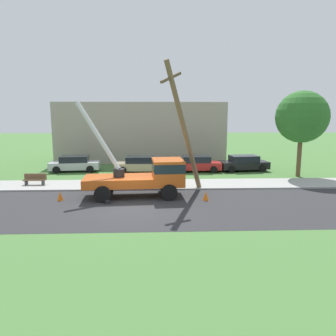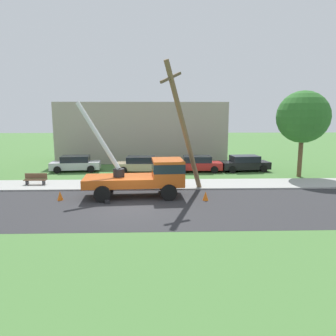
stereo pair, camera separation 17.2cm
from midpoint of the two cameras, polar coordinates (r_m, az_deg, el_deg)
The scene contains 14 objects.
ground_plane at distance 29.81m, azimuth -4.51°, elevation -0.36°, with size 120.00×120.00×0.00m, color #477538.
road_asphalt at distance 18.13m, azimuth -6.24°, elevation -6.96°, with size 80.00×7.87×0.01m, color #2B2B2D.
sidewalk_strip at distance 23.50m, azimuth -5.22°, elevation -2.97°, with size 80.00×3.26×0.10m, color #9E9E99.
utility_truck at distance 20.10m, azimuth -3.50°, elevation -1.15°, with size 6.92×3.21×5.98m.
leaning_utility_pole at distance 20.68m, azimuth 3.09°, elevation 7.31°, with size 3.04×2.90×8.47m.
traffic_cone_ahead at distance 19.43m, azimuth 7.02°, elevation -5.00°, with size 0.36×0.36×0.56m, color orange.
traffic_cone_behind at distance 20.38m, azimuth -18.60°, elevation -4.74°, with size 0.36×0.36×0.56m, color orange.
parked_sedan_silver at distance 30.15m, azimuth -16.11°, elevation 0.78°, with size 4.54×2.27×1.42m.
parked_sedan_tan at distance 28.59m, azimuth -4.72°, elevation 0.66°, with size 4.46×2.12×1.42m.
parked_sedan_red at distance 28.95m, azimuth 5.40°, elevation 0.76°, with size 4.42×2.05×1.42m.
parked_sedan_black at distance 30.01m, azimuth 13.76°, elevation 0.84°, with size 4.56×2.30×1.42m.
park_bench at distance 25.05m, azimuth -22.52°, elevation -1.92°, with size 1.60×0.45×0.90m.
roadside_tree_far at distance 28.36m, azimuth 23.26°, elevation 8.41°, with size 4.23×4.23×7.07m.
lowrise_building_backdrop at distance 35.90m, azimuth -4.42°, elevation 6.49°, with size 18.00×6.00×6.40m, color #A5998C.
Camera 2 is at (1.48, -17.33, 5.17)m, focal length 33.90 mm.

